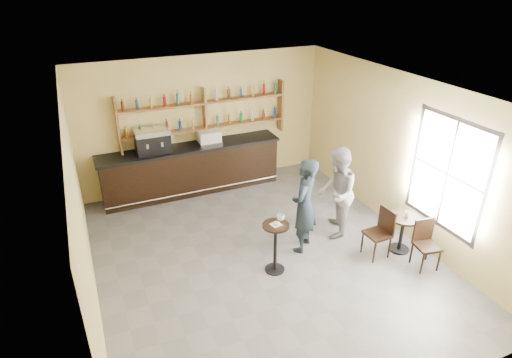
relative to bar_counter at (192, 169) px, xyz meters
name	(u,v)px	position (x,y,z in m)	size (l,w,h in m)	color
floor	(263,256)	(0.47, -3.15, -0.59)	(7.00, 7.00, 0.00)	slate
ceiling	(265,91)	(0.47, -3.15, 2.61)	(7.00, 7.00, 0.00)	white
wall_back	(204,122)	(0.47, 0.35, 1.01)	(7.00, 7.00, 0.00)	#DBC57C
wall_front	(399,316)	(0.47, -6.65, 1.01)	(7.00, 7.00, 0.00)	#DBC57C
wall_left	(81,218)	(-2.53, -3.15, 1.01)	(7.00, 7.00, 0.00)	#DBC57C
wall_right	(401,155)	(3.47, -3.15, 1.01)	(7.00, 7.00, 0.00)	#DBC57C
window_pane	(447,174)	(3.46, -4.35, 1.11)	(2.00, 2.00, 0.00)	white
window_frame	(447,174)	(3.45, -4.35, 1.11)	(0.04, 1.70, 2.10)	black
shelf_unit	(205,115)	(0.47, 0.22, 1.22)	(4.00, 0.26, 1.40)	brown
liquor_bottles	(205,108)	(0.47, 0.22, 1.39)	(3.68, 0.10, 1.00)	#8C5919
bar_counter	(192,169)	(0.00, 0.00, 0.00)	(4.33, 0.84, 1.17)	black
espresso_machine	(153,141)	(-0.86, 0.00, 0.86)	(0.76, 0.49, 0.54)	black
pastry_case	(209,137)	(0.47, 0.00, 0.75)	(0.53, 0.42, 0.32)	silver
pedestal_table	(275,248)	(0.49, -3.60, -0.10)	(0.47, 0.47, 0.97)	black
napkin	(276,225)	(0.49, -3.60, 0.39)	(0.16, 0.16, 0.00)	white
donut	(277,223)	(0.50, -3.61, 0.41)	(0.13, 0.13, 0.05)	tan
cup_pedestal	(281,217)	(0.63, -3.50, 0.44)	(0.14, 0.14, 0.11)	white
man_main	(304,206)	(1.29, -3.18, 0.36)	(0.69, 0.45, 1.89)	black
cafe_table	(402,233)	(3.00, -4.00, -0.21)	(0.59, 0.59, 0.75)	black
cup_cafe	(407,214)	(3.05, -4.00, 0.21)	(0.09, 0.09, 0.09)	white
chair_west	(377,234)	(2.45, -3.95, -0.10)	(0.42, 0.42, 0.97)	black
chair_south	(427,246)	(3.05, -4.60, -0.12)	(0.40, 0.40, 0.92)	black
patron_second	(337,193)	(2.14, -2.99, 0.36)	(0.92, 0.71, 1.88)	gray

